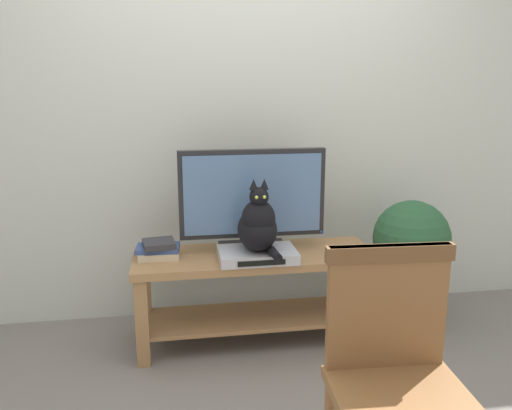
{
  "coord_description": "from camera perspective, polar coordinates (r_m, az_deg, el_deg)",
  "views": [
    {
      "loc": [
        -0.47,
        -2.27,
        1.5
      ],
      "look_at": [
        -0.01,
        0.5,
        0.83
      ],
      "focal_mm": 37.19,
      "sensor_mm": 36.0,
      "label": 1
    }
  ],
  "objects": [
    {
      "name": "media_box",
      "position": [
        2.91,
        0.14,
        -5.36
      ],
      "size": [
        0.42,
        0.28,
        0.06
      ],
      "color": "#ADADB2",
      "rests_on": "tv_stand"
    },
    {
      "name": "wooden_chair",
      "position": [
        1.98,
        14.86,
        -16.24
      ],
      "size": [
        0.49,
        0.49,
        0.93
      ],
      "color": "brown",
      "rests_on": "ground"
    },
    {
      "name": "potted_plant",
      "position": [
        3.31,
        16.3,
        -4.56
      ],
      "size": [
        0.46,
        0.46,
        0.8
      ],
      "color": "beige",
      "rests_on": "ground"
    },
    {
      "name": "tv_stand",
      "position": [
        3.07,
        -0.15,
        -8.08
      ],
      "size": [
        1.36,
        0.46,
        0.53
      ],
      "color": "olive",
      "rests_on": "ground"
    },
    {
      "name": "ground_plane",
      "position": [
        2.76,
        2.08,
        -19.45
      ],
      "size": [
        12.0,
        12.0,
        0.0
      ],
      "primitive_type": "plane",
      "color": "slate"
    },
    {
      "name": "book_stack",
      "position": [
        2.98,
        -10.45,
        -4.73
      ],
      "size": [
        0.25,
        0.2,
        0.1
      ],
      "color": "beige",
      "rests_on": "tv_stand"
    },
    {
      "name": "cat",
      "position": [
        2.84,
        0.22,
        -2.15
      ],
      "size": [
        0.21,
        0.37,
        0.4
      ],
      "color": "black",
      "rests_on": "media_box"
    },
    {
      "name": "back_wall",
      "position": [
        3.36,
        -1.36,
        11.77
      ],
      "size": [
        7.0,
        0.12,
        2.8
      ],
      "primitive_type": "cube",
      "color": "#B7BCB2",
      "rests_on": "ground"
    },
    {
      "name": "tv",
      "position": [
        3.0,
        -0.38,
        0.71
      ],
      "size": [
        0.83,
        0.2,
        0.58
      ],
      "color": "black",
      "rests_on": "tv_stand"
    }
  ]
}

